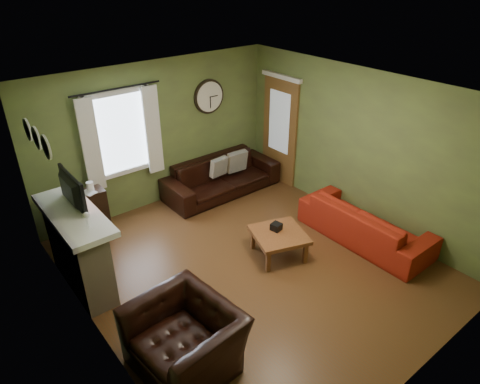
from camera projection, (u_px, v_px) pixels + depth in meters
floor at (251, 265)px, 6.42m from camera, size 4.60×5.20×0.00m
ceiling at (254, 95)px, 5.17m from camera, size 4.60×5.20×0.00m
wall_left at (88, 253)px, 4.54m from camera, size 0.00×5.20×2.60m
wall_right at (359, 148)px, 7.06m from camera, size 0.00×5.20×2.60m
wall_back at (158, 135)px, 7.58m from camera, size 4.60×0.00×2.60m
wall_front at (431, 291)px, 4.02m from camera, size 4.60×0.00×2.60m
fireplace at (79, 252)px, 5.79m from camera, size 0.40×1.40×1.10m
firebox at (96, 262)px, 6.02m from camera, size 0.04×0.60×0.55m
mantel at (73, 215)px, 5.53m from camera, size 0.58×1.60×0.08m
tv at (67, 195)px, 5.54m from camera, size 0.08×0.60×0.35m
tv_screen at (73, 190)px, 5.55m from camera, size 0.02×0.62×0.36m
medallion_left at (46, 147)px, 4.64m from camera, size 0.28×0.28×0.03m
medallion_mid at (37, 138)px, 4.88m from camera, size 0.28×0.28×0.03m
medallion_right at (28, 130)px, 5.12m from camera, size 0.28×0.28×0.03m
window_pane at (120, 133)px, 7.08m from camera, size 1.00×0.02×1.30m
curtain_rod at (116, 89)px, 6.64m from camera, size 0.03×0.03×1.50m
curtain_left at (91, 146)px, 6.74m from camera, size 0.28×0.04×1.55m
curtain_right at (153, 131)px, 7.34m from camera, size 0.28×0.04×1.55m
wall_clock at (209, 97)px, 7.91m from camera, size 0.64×0.06×0.64m
door at (280, 131)px, 8.43m from camera, size 0.05×0.90×2.10m
bookshelf at (84, 218)px, 6.76m from camera, size 0.74×0.31×0.87m
book at (84, 190)px, 6.48m from camera, size 0.23×0.27×0.02m
sofa_brown at (222, 176)px, 8.29m from camera, size 2.29×0.90×0.67m
pillow_left at (219, 167)px, 8.16m from camera, size 0.37×0.15×0.36m
pillow_right at (237, 161)px, 8.38m from camera, size 0.42×0.15×0.41m
sofa_red at (365, 223)px, 6.86m from camera, size 0.85×2.16×0.63m
armchair at (185, 339)px, 4.70m from camera, size 1.13×1.26×0.75m
coffee_table at (279, 244)px, 6.56m from camera, size 0.96×0.96×0.40m
tissue_box at (276, 230)px, 6.54m from camera, size 0.17×0.17×0.11m
wine_glass_a at (87, 221)px, 5.12m from camera, size 0.08×0.08×0.22m
wine_glass_b at (86, 220)px, 5.16m from camera, size 0.07×0.07×0.19m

